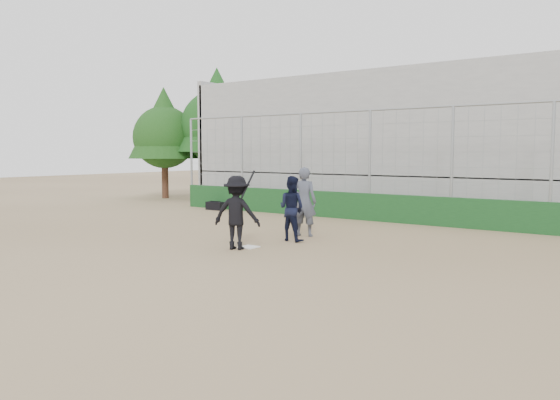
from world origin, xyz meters
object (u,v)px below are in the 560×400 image
Objects in this scene: batter_at_plate at (237,213)px; equipment_bag at (215,206)px; umpire at (304,205)px; catcher_crouched at (291,219)px.

batter_at_plate is 9.78m from equipment_bag.
batter_at_plate is at bearing 71.83° from umpire.
equipment_bag is at bearing -43.04° from umpire.
catcher_crouched is at bearing -33.80° from equipment_bag.
catcher_crouched is at bearing 77.76° from batter_at_plate.
batter_at_plate is 1.10× the size of umpire.
umpire is 2.23× the size of equipment_bag.
batter_at_plate is 2.44× the size of equipment_bag.
batter_at_plate is at bearing -44.41° from equipment_bag.
equipment_bag is at bearing 146.20° from catcher_crouched.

